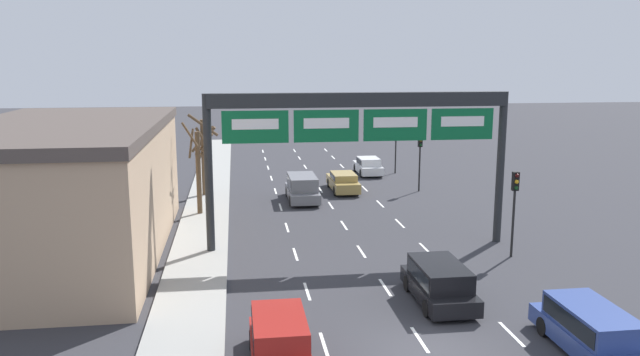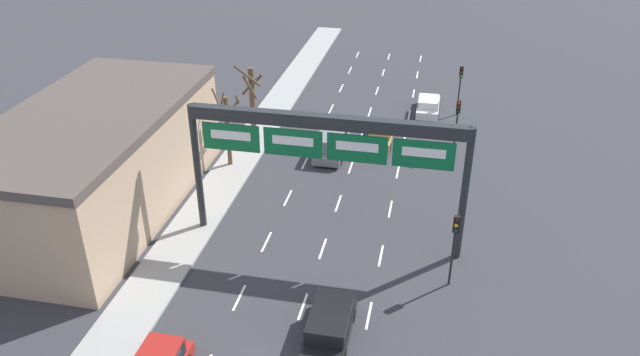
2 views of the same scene
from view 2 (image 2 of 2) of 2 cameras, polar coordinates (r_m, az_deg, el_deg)
name	(u,v)px [view 2 (image 2 of 2)]	position (r m, az deg, el deg)	size (l,w,h in m)	color
lane_dashes	(331,225)	(37.42, 1.01, -4.29)	(6.72, 67.00, 0.01)	white
sign_gantry	(326,141)	(32.74, 0.53, 3.42)	(15.20, 0.70, 7.83)	#232628
building_near	(97,161)	(39.85, -19.76, 1.47)	(9.06, 18.21, 6.49)	tan
suv_black	(330,323)	(29.34, 0.90, -13.09)	(1.95, 4.47, 1.60)	black
suv_grey	(332,142)	(45.04, 1.06, 3.27)	(1.99, 4.78, 1.74)	slate
car_white	(428,105)	(52.78, 9.87, 6.59)	(1.81, 4.29, 1.41)	silver
car_gold	(381,134)	(47.17, 5.59, 4.06)	(1.80, 4.75, 1.36)	#A88947
traffic_light_near_gantry	(455,237)	(31.79, 12.21, -5.25)	(0.30, 0.35, 4.18)	black
traffic_light_mid_block	(460,81)	(52.18, 12.71, 8.69)	(0.30, 0.35, 4.18)	black
traffic_light_far_end	(457,116)	(45.36, 12.46, 5.55)	(0.30, 0.35, 4.15)	black
tree_bare_closest	(252,97)	(47.62, -6.25, 7.40)	(2.02, 2.00, 5.73)	brown
tree_bare_second	(228,124)	(43.02, -8.40, 4.87)	(1.95, 1.93, 5.60)	brown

